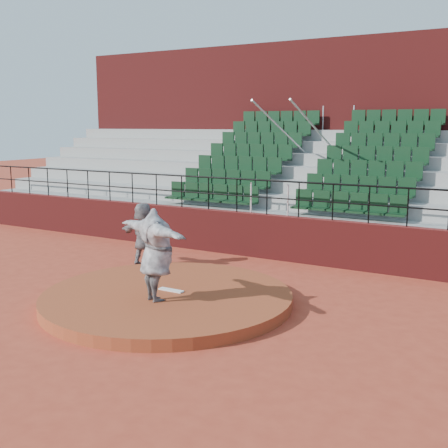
{
  "coord_description": "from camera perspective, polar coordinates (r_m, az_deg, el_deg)",
  "views": [
    {
      "loc": [
        7.04,
        -9.67,
        3.89
      ],
      "look_at": [
        0.0,
        2.5,
        1.4
      ],
      "focal_mm": 45.0,
      "sensor_mm": 36.0,
      "label": 1
    }
  ],
  "objects": [
    {
      "name": "ground",
      "position": [
        12.58,
        -5.77,
        -8.02
      ],
      "size": [
        90.0,
        90.0,
        0.0
      ],
      "primitive_type": "plane",
      "color": "#AC3C26",
      "rests_on": "ground"
    },
    {
      "name": "pitchers_mound",
      "position": [
        12.54,
        -5.78,
        -7.48
      ],
      "size": [
        5.5,
        5.5,
        0.25
      ],
      "primitive_type": "cylinder",
      "color": "#974021",
      "rests_on": "ground"
    },
    {
      "name": "pitching_rubber",
      "position": [
        12.62,
        -5.39,
        -6.7
      ],
      "size": [
        0.6,
        0.15,
        0.03
      ],
      "primitive_type": "cube",
      "color": "white",
      "rests_on": "pitchers_mound"
    },
    {
      "name": "boundary_wall",
      "position": [
        16.59,
        4.33,
        -1.25
      ],
      "size": [
        24.0,
        0.3,
        1.3
      ],
      "primitive_type": "cube",
      "color": "maroon",
      "rests_on": "ground"
    },
    {
      "name": "wall_railing",
      "position": [
        16.38,
        4.39,
        3.49
      ],
      "size": [
        24.04,
        0.05,
        1.03
      ],
      "color": "black",
      "rests_on": "boundary_wall"
    },
    {
      "name": "seating_deck",
      "position": [
        19.77,
        8.97,
        2.81
      ],
      "size": [
        24.0,
        5.97,
        4.63
      ],
      "color": "gray",
      "rests_on": "ground"
    },
    {
      "name": "press_box_facade",
      "position": [
        23.36,
        12.67,
        8.97
      ],
      "size": [
        24.0,
        3.0,
        7.1
      ],
      "primitive_type": "cube",
      "color": "maroon",
      "rests_on": "ground"
    },
    {
      "name": "pitcher",
      "position": [
        11.73,
        -6.93,
        -3.13
      ],
      "size": [
        2.48,
        1.54,
        1.96
      ],
      "primitive_type": "imported",
      "rotation": [
        0.0,
        0.0,
        2.74
      ],
      "color": "black",
      "rests_on": "pitchers_mound"
    },
    {
      "name": "fielder",
      "position": [
        15.69,
        -8.17,
        -1.06
      ],
      "size": [
        1.68,
        0.6,
        1.79
      ],
      "primitive_type": "imported",
      "rotation": [
        0.0,
        0.0,
        3.18
      ],
      "color": "black",
      "rests_on": "ground"
    }
  ]
}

